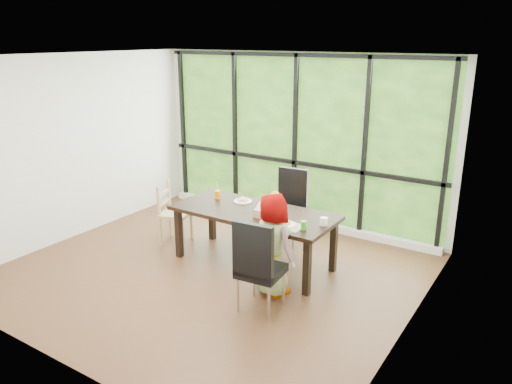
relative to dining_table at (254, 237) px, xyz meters
The scene contains 23 objects.
ground 0.71m from the dining_table, 122.89° to the right, with size 5.00×5.00×0.00m, color black.
back_wall 2.03m from the dining_table, 100.57° to the left, with size 5.00×5.00×0.00m, color silver.
foliage_backdrop 2.01m from the dining_table, 100.69° to the left, with size 4.80×0.02×2.65m, color #1E4C17.
window_mullions 1.97m from the dining_table, 100.93° to the left, with size 4.80×0.06×2.65m, color black, non-canonical shape.
window_sill 1.71m from the dining_table, 101.19° to the left, with size 4.80×0.12×0.10m, color silver.
dining_table is the anchor object (origin of this frame).
chair_window_leather 0.90m from the dining_table, 89.59° to the left, with size 0.46×0.46×1.08m, color black.
chair_interior_leather 1.16m from the dining_table, 52.90° to the right, with size 0.46×0.46×1.08m, color black.
chair_end_beech 1.36m from the dining_table, behind, with size 0.42×0.40×0.90m, color tan.
child_toddler 0.57m from the dining_table, 90.00° to the left, with size 0.31×0.21×0.86m, color orange.
child_older 0.86m from the dining_table, 39.55° to the right, with size 0.60×0.39×1.23m, color slate.
placemat 0.77m from the dining_table, 20.59° to the right, with size 0.40×0.29×0.01m, color tan.
plate_far 0.55m from the dining_table, 145.00° to the left, with size 0.25×0.25×0.02m, color white.
plate_near 0.74m from the dining_table, 21.38° to the right, with size 0.27×0.27×0.02m, color white.
orange_cup 0.84m from the dining_table, 167.83° to the left, with size 0.07×0.07×0.12m, color orange.
green_cup 0.98m from the dining_table, 15.62° to the right, with size 0.07×0.07×0.11m, color green.
white_mug 1.07m from the dining_table, ahead, with size 0.09×0.09×0.10m, color white.
tissue_box 0.49m from the dining_table, 38.93° to the right, with size 0.12×0.12×0.10m, color tan.
crepe_rolls_far 0.57m from the dining_table, 145.00° to the left, with size 0.15×0.12×0.04m, color tan, non-canonical shape.
crepe_rolls_near 0.75m from the dining_table, 21.38° to the right, with size 0.15×0.12×0.04m, color tan, non-canonical shape.
straw_white 0.89m from the dining_table, 167.83° to the left, with size 0.01×0.01×0.20m, color white.
straw_pink 1.03m from the dining_table, 15.62° to the right, with size 0.01×0.01×0.20m, color pink.
tissue 0.59m from the dining_table, 38.93° to the right, with size 0.12×0.12×0.11m, color white.
Camera 1 is at (3.63, -4.57, 2.92)m, focal length 34.71 mm.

